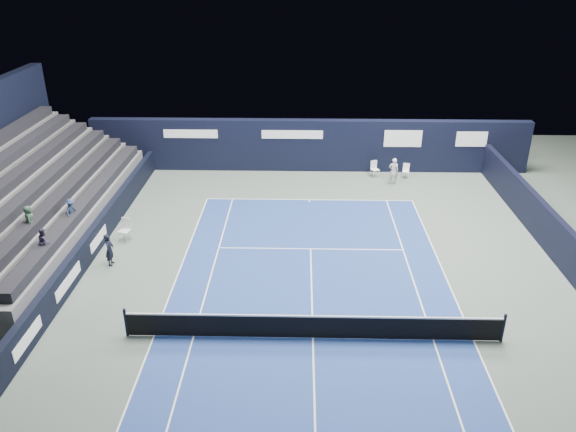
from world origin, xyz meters
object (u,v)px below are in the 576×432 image
folding_chair_back_a (374,166)px  line_judge_chair (125,228)px  tennis_player (394,171)px  folding_chair_back_b (406,170)px  tennis_net (313,326)px

folding_chair_back_a → line_judge_chair: 14.90m
line_judge_chair → tennis_player: (13.25, 7.27, 0.16)m
folding_chair_back_b → line_judge_chair: bearing=-138.5°
tennis_net → tennis_player: bearing=71.6°
folding_chair_back_b → tennis_player: tennis_player is taller
folding_chair_back_a → tennis_net: tennis_net is taller
folding_chair_back_b → tennis_net: (-5.68, -15.33, 0.02)m
line_judge_chair → tennis_net: tennis_net is taller
line_judge_chair → tennis_player: tennis_player is taller
folding_chair_back_b → tennis_net: tennis_net is taller
folding_chair_back_b → folding_chair_back_a: bearing=-174.5°
folding_chair_back_b → tennis_player: 1.34m
line_judge_chair → tennis_player: bearing=48.7°
folding_chair_back_a → folding_chair_back_b: (1.84, -0.19, -0.14)m
line_judge_chair → tennis_net: size_ratio=0.08×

